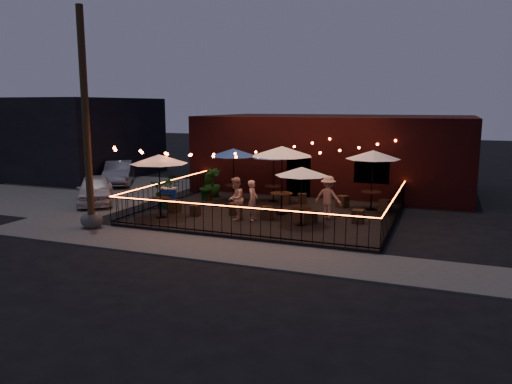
% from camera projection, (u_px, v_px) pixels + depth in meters
% --- Properties ---
extents(ground, '(110.00, 110.00, 0.00)m').
position_uv_depth(ground, '(253.00, 227.00, 18.96)').
color(ground, black).
rests_on(ground, ground).
extents(patio, '(10.00, 8.00, 0.15)m').
position_uv_depth(patio, '(271.00, 214.00, 20.78)').
color(patio, black).
rests_on(patio, ground).
extents(sidewalk, '(18.00, 2.50, 0.05)m').
position_uv_depth(sidewalk, '(215.00, 249.00, 15.98)').
color(sidewalk, '#43403E').
rests_on(sidewalk, ground).
extents(parking_lot, '(11.00, 12.00, 0.02)m').
position_uv_depth(parking_lot, '(74.00, 191.00, 26.94)').
color(parking_lot, '#43403E').
rests_on(parking_lot, ground).
extents(brick_building, '(14.00, 8.00, 4.00)m').
position_uv_depth(brick_building, '(337.00, 152.00, 27.42)').
color(brick_building, '#380F0F').
rests_on(brick_building, ground).
extents(background_building, '(12.00, 9.00, 5.00)m').
position_uv_depth(background_building, '(52.00, 136.00, 33.25)').
color(background_building, black).
rests_on(background_building, ground).
extents(utility_pole, '(0.26, 0.26, 8.00)m').
position_uv_depth(utility_pole, '(86.00, 121.00, 17.83)').
color(utility_pole, '#3E2F19').
rests_on(utility_pole, ground).
extents(fence_front, '(10.00, 0.04, 1.04)m').
position_uv_depth(fence_front, '(231.00, 221.00, 17.01)').
color(fence_front, black).
rests_on(fence_front, patio).
extents(fence_left, '(0.04, 8.00, 1.04)m').
position_uv_depth(fence_left, '(166.00, 193.00, 22.48)').
color(fence_left, black).
rests_on(fence_left, patio).
extents(fence_right, '(0.04, 8.00, 1.04)m').
position_uv_depth(fence_right, '(395.00, 210.00, 18.89)').
color(fence_right, black).
rests_on(fence_right, patio).
extents(festoon_lights, '(10.02, 8.72, 1.32)m').
position_uv_depth(festoon_lights, '(245.00, 156.00, 20.45)').
color(festoon_lights, '#FF4D23').
rests_on(festoon_lights, ground).
extents(cafe_table_0, '(2.63, 2.63, 2.52)m').
position_uv_depth(cafe_table_0, '(159.00, 160.00, 19.52)').
color(cafe_table_0, black).
rests_on(cafe_table_0, patio).
extents(cafe_table_1, '(2.41, 2.41, 2.45)m').
position_uv_depth(cafe_table_1, '(233.00, 153.00, 22.92)').
color(cafe_table_1, black).
rests_on(cafe_table_1, patio).
extents(cafe_table_2, '(2.72, 2.72, 2.79)m').
position_uv_depth(cafe_table_2, '(282.00, 152.00, 20.10)').
color(cafe_table_2, black).
rests_on(cafe_table_2, patio).
extents(cafe_table_3, '(2.73, 2.73, 2.39)m').
position_uv_depth(cafe_table_3, '(274.00, 155.00, 22.80)').
color(cafe_table_3, black).
rests_on(cafe_table_3, patio).
extents(cafe_table_4, '(2.35, 2.35, 2.18)m').
position_uv_depth(cafe_table_4, '(302.00, 172.00, 18.30)').
color(cafe_table_4, black).
rests_on(cafe_table_4, patio).
extents(cafe_table_5, '(2.71, 2.71, 2.55)m').
position_uv_depth(cafe_table_5, '(373.00, 156.00, 20.96)').
color(cafe_table_5, black).
rests_on(cafe_table_5, patio).
extents(bistro_chair_0, '(0.54, 0.54, 0.50)m').
position_uv_depth(bistro_chair_0, '(174.00, 206.00, 20.84)').
color(bistro_chair_0, black).
rests_on(bistro_chair_0, patio).
extents(bistro_chair_1, '(0.41, 0.41, 0.43)m').
position_uv_depth(bistro_chair_1, '(195.00, 210.00, 20.17)').
color(bistro_chair_1, black).
rests_on(bistro_chair_1, patio).
extents(bistro_chair_2, '(0.34, 0.34, 0.40)m').
position_uv_depth(bistro_chair_2, '(207.00, 196.00, 23.52)').
color(bistro_chair_2, black).
rests_on(bistro_chair_2, patio).
extents(bistro_chair_3, '(0.49, 0.49, 0.44)m').
position_uv_depth(bistro_chair_3, '(237.00, 197.00, 22.96)').
color(bistro_chair_3, black).
rests_on(bistro_chair_3, patio).
extents(bistro_chair_4, '(0.46, 0.46, 0.50)m').
position_uv_depth(bistro_chair_4, '(235.00, 209.00, 20.30)').
color(bistro_chair_4, black).
rests_on(bistro_chair_4, patio).
extents(bistro_chair_5, '(0.51, 0.51, 0.51)m').
position_uv_depth(bistro_chair_5, '(268.00, 213.00, 19.53)').
color(bistro_chair_5, black).
rests_on(bistro_chair_5, patio).
extents(bistro_chair_6, '(0.45, 0.45, 0.50)m').
position_uv_depth(bistro_chair_6, '(285.00, 199.00, 22.50)').
color(bistro_chair_6, black).
rests_on(bistro_chair_6, patio).
extents(bistro_chair_7, '(0.46, 0.46, 0.45)m').
position_uv_depth(bistro_chair_7, '(302.00, 198.00, 22.69)').
color(bistro_chair_7, black).
rests_on(bistro_chair_7, patio).
extents(bistro_chair_8, '(0.47, 0.47, 0.46)m').
position_uv_depth(bistro_chair_8, '(311.00, 217.00, 19.01)').
color(bistro_chair_8, black).
rests_on(bistro_chair_8, patio).
extents(bistro_chair_9, '(0.45, 0.45, 0.51)m').
position_uv_depth(bistro_chair_9, '(358.00, 216.00, 18.92)').
color(bistro_chair_9, black).
rests_on(bistro_chair_9, patio).
extents(bistro_chair_10, '(0.57, 0.57, 0.51)m').
position_uv_depth(bistro_chair_10, '(342.00, 202.00, 21.81)').
color(bistro_chair_10, black).
rests_on(bistro_chair_10, patio).
extents(bistro_chair_11, '(0.56, 0.56, 0.51)m').
position_uv_depth(bistro_chair_11, '(385.00, 206.00, 20.95)').
color(bistro_chair_11, black).
rests_on(bistro_chair_11, patio).
extents(patron_a, '(0.44, 0.61, 1.57)m').
position_uv_depth(patron_a, '(253.00, 200.00, 19.32)').
color(patron_a, tan).
rests_on(patron_a, patio).
extents(patron_b, '(0.73, 0.88, 1.67)m').
position_uv_depth(patron_b, '(236.00, 199.00, 19.35)').
color(patron_b, '#D7A58F').
rests_on(patron_b, patio).
extents(patron_c, '(1.17, 0.78, 1.69)m').
position_uv_depth(patron_c, '(328.00, 197.00, 19.65)').
color(patron_c, beige).
rests_on(patron_c, patio).
extents(potted_shrub_a, '(1.53, 1.39, 1.51)m').
position_uv_depth(potted_shrub_a, '(167.00, 190.00, 21.78)').
color(potted_shrub_a, '#0C390E').
rests_on(potted_shrub_a, patio).
extents(potted_shrub_b, '(0.89, 0.82, 1.30)m').
position_uv_depth(potted_shrub_b, '(207.00, 186.00, 23.39)').
color(potted_shrub_b, '#123E13').
rests_on(potted_shrub_b, patio).
extents(potted_shrub_c, '(0.88, 0.88, 1.38)m').
position_uv_depth(potted_shrub_c, '(213.00, 183.00, 24.29)').
color(potted_shrub_c, '#183E0F').
rests_on(potted_shrub_c, patio).
extents(cooler, '(0.79, 0.67, 0.88)m').
position_uv_depth(cooler, '(169.00, 198.00, 21.73)').
color(cooler, '#0E2DAF').
rests_on(cooler, patio).
extents(boulder, '(1.03, 0.93, 0.69)m').
position_uv_depth(boulder, '(92.00, 220.00, 18.58)').
color(boulder, '#41423D').
rests_on(boulder, ground).
extents(car_white, '(3.60, 4.08, 1.33)m').
position_uv_depth(car_white, '(95.00, 190.00, 23.34)').
color(car_white, silver).
rests_on(car_white, ground).
extents(car_silver, '(3.39, 4.33, 1.38)m').
position_uv_depth(car_silver, '(119.00, 173.00, 28.94)').
color(car_silver, '#98979E').
rests_on(car_silver, ground).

